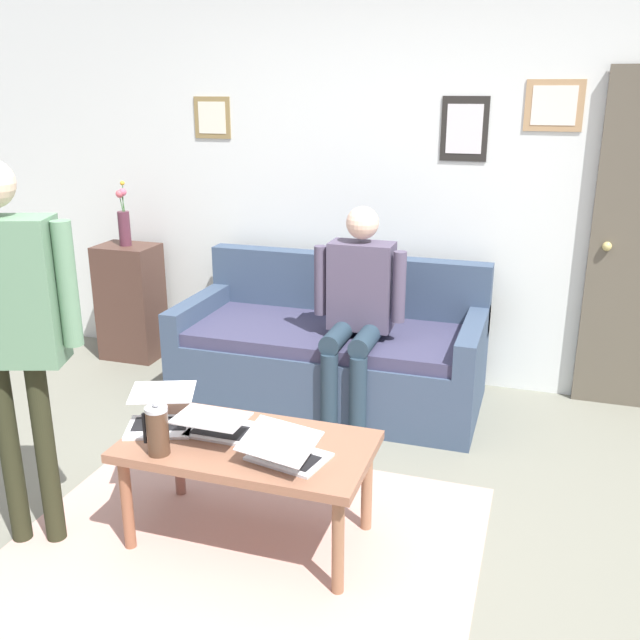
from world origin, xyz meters
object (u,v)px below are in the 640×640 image
Objects in this scene: laptop_center at (285,451)px; person_seated at (357,303)px; laptop_right at (161,414)px; flower_vase at (124,222)px; side_shelf at (131,302)px; coffee_table at (248,454)px; french_press at (157,430)px; couch at (331,353)px; person_standing at (7,310)px; laptop_left at (219,426)px.

person_seated is (0.09, -1.44, 0.21)m from laptop_center.
laptop_right is at bearing 66.56° from person_seated.
laptop_center is 0.79× the size of flower_vase.
side_shelf reaches higher than laptop_center.
french_press reaches higher than coffee_table.
couch is at bearing -102.45° from laptop_right.
laptop_right is 0.50× the size of side_shelf.
side_shelf is at bearing -68.63° from person_standing.
person_standing is at bearing 58.00° from person_seated.
person_standing is (1.11, 0.20, 0.55)m from laptop_center.
person_seated is at bearing 165.30° from flower_vase.
person_seated is at bearing 165.24° from side_shelf.
couch is 2.17m from person_standing.
couch is 5.63× the size of laptop_left.
person_standing reaches higher than flower_vase.
couch is 1.48× the size of person_seated.
flower_vase is at bearing -44.75° from laptop_center.
laptop_right is 2.21m from side_shelf.
french_press is at bearing 118.08° from laptop_right.
laptop_left is 2.41m from side_shelf.
french_press is at bearing 33.25° from coffee_table.
person_standing is at bearing 22.61° from laptop_left.
laptop_center is 1.51× the size of french_press.
coffee_table is at bearing 171.84° from laptop_left.
person_standing is (-0.83, 2.12, 0.65)m from side_shelf.
person_standing reaches higher than coffee_table.
couch is 1.58m from laptop_right.
coffee_table is 0.45m from laptop_right.
laptop_right is 0.25× the size of person_standing.
flower_vase is (1.94, -1.92, 0.49)m from laptop_center.
couch is 1.65m from side_shelf.
person_seated is (-0.12, -1.34, 0.31)m from coffee_table.
couch is at bearing -91.34° from laptop_left.
person_seated is (-1.02, -1.64, -0.34)m from person_standing.
french_press is at bearing 83.34° from couch.
laptop_right is at bearing -5.28° from coffee_table.
laptop_right is at bearing -3.93° from laptop_left.
coffee_table is 2.96× the size of laptop_center.
laptop_center is (-0.21, 0.10, 0.10)m from coffee_table.
couch is at bearing -113.13° from person_standing.
person_seated reaches higher than side_shelf.
coffee_table is at bearing 84.75° from person_seated.
side_shelf is at bearing -59.22° from flower_vase.
laptop_left is at bearing -127.34° from french_press.
french_press is at bearing 52.66° from laptop_left.
laptop_center is at bearing -169.84° from person_standing.
coffee_table is 1.38m from person_seated.
flower_vase is (1.59, -1.81, 0.49)m from laptop_left.
coffee_table is at bearing 133.44° from flower_vase.
laptop_left is 0.40× the size of side_shelf.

